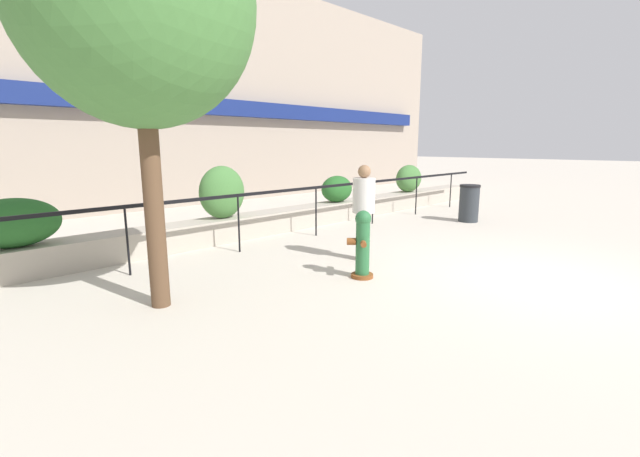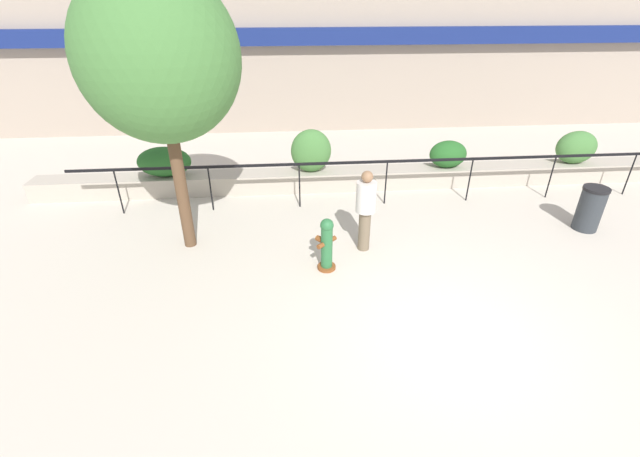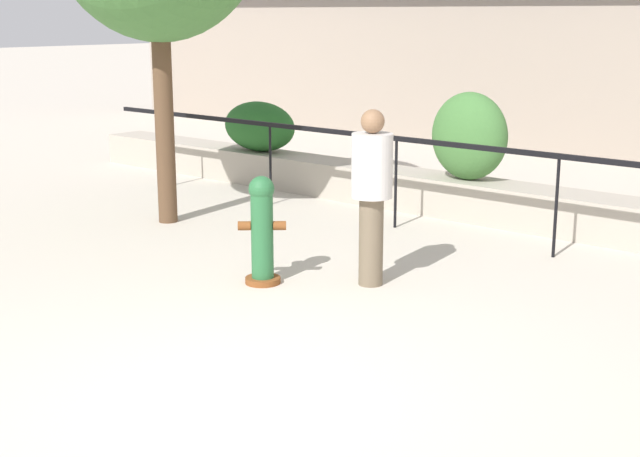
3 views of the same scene
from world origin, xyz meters
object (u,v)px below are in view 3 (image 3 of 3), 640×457
at_px(hedge_bush_0, 259,126).
at_px(hedge_bush_1, 469,136).
at_px(pedestrian, 372,186).
at_px(fire_hydrant, 262,229).

relative_size(hedge_bush_0, hedge_bush_1, 1.20).
xyz_separation_m(hedge_bush_0, hedge_bush_1, (3.79, 0.00, 0.18)).
height_order(hedge_bush_1, pedestrian, pedestrian).
distance_m(hedge_bush_1, fire_hydrant, 3.91).
bearing_deg(fire_hydrant, hedge_bush_1, 90.35).
relative_size(hedge_bush_1, pedestrian, 0.66).
distance_m(hedge_bush_0, pedestrian, 5.66).
distance_m(fire_hydrant, pedestrian, 1.15).
xyz_separation_m(hedge_bush_0, fire_hydrant, (3.81, -3.87, -0.34)).
bearing_deg(hedge_bush_1, hedge_bush_0, 180.00).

